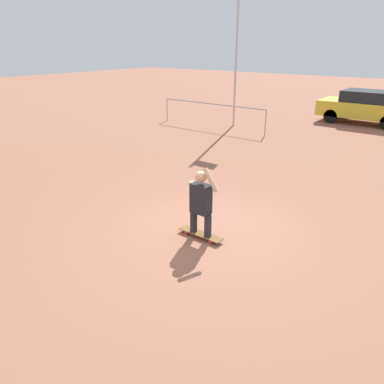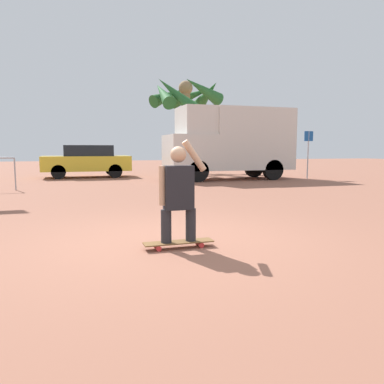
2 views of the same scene
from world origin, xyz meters
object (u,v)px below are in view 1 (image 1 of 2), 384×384
object	(u,v)px
person_skateboarder	(201,200)
skateboard	(201,234)
parked_car_yellow	(366,106)
flagpole	(238,41)

from	to	relation	value
person_skateboarder	skateboard	bearing A→B (deg)	0.00
skateboard	parked_car_yellow	xyz separation A→B (m)	(-0.69, 13.73, 0.72)
skateboard	parked_car_yellow	bearing A→B (deg)	92.88
person_skateboarder	flagpole	distance (m)	11.17
parked_car_yellow	flagpole	world-z (taller)	flagpole
parked_car_yellow	person_skateboarder	bearing A→B (deg)	-87.12
skateboard	flagpole	size ratio (longest dim) A/B	0.15
skateboard	person_skateboarder	xyz separation A→B (m)	(-0.00, -0.00, 0.71)
person_skateboarder	flagpole	bearing A→B (deg)	118.67
skateboard	flagpole	world-z (taller)	flagpole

